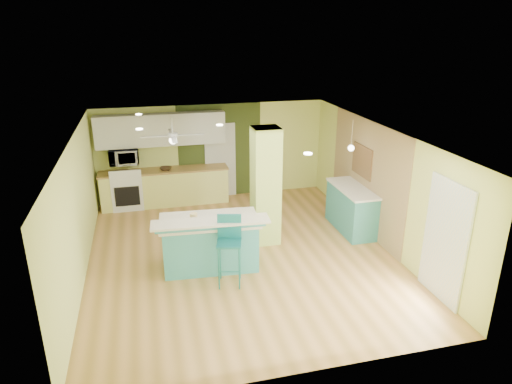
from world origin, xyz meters
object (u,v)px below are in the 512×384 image
side_counter (352,209)px  fruit_bowl (166,169)px  bar_stool (229,239)px  canister (194,217)px  peninsula (210,242)px

side_counter → fruit_bowl: (-3.96, 2.56, 0.47)m
side_counter → bar_stool: bearing=-153.5°
bar_stool → canister: bar_stool is taller
bar_stool → side_counter: 3.49m
bar_stool → side_counter: size_ratio=0.82×
side_counter → canister: canister is taller
bar_stool → fruit_bowl: bar_stool is taller
side_counter → fruit_bowl: size_ratio=5.14×
peninsula → bar_stool: bar_stool is taller
side_counter → canister: size_ratio=10.48×
canister → bar_stool: bearing=-51.7°
canister → side_counter: bearing=13.4°
bar_stool → side_counter: bar_stool is taller
bar_stool → fruit_bowl: 4.20m
bar_stool → side_counter: (3.11, 1.55, -0.35)m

